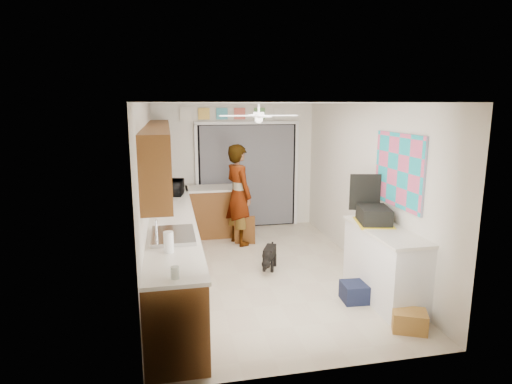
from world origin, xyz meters
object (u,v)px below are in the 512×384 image
soap_bottle (160,200)px  man (239,195)px  navy_crate (357,292)px  microwave (174,188)px  suitcase (374,215)px  paper_towel_roll (169,242)px  dog (270,257)px  cardboard_box (409,321)px

soap_bottle → man: bearing=38.7°
man → navy_crate: bearing=-177.8°
microwave → navy_crate: 3.60m
suitcase → paper_towel_roll: bearing=-153.8°
microwave → dog: size_ratio=0.92×
cardboard_box → man: size_ratio=0.20×
dog → navy_crate: bearing=-32.4°
paper_towel_roll → suitcase: paper_towel_roll is taller
soap_bottle → man: (1.34, 1.08, -0.21)m
paper_towel_roll → dog: (1.49, 1.62, -0.86)m
navy_crate → soap_bottle: bearing=148.1°
soap_bottle → navy_crate: bearing=-31.9°
microwave → paper_towel_roll: (-0.11, -2.98, -0.01)m
soap_bottle → dog: (1.60, -0.24, -0.91)m
microwave → paper_towel_roll: size_ratio=2.03×
paper_towel_roll → navy_crate: bearing=8.0°
navy_crate → dog: size_ratio=0.78×
microwave → dog: (1.38, -1.36, -0.87)m
man → cardboard_box: bearing=-179.1°
navy_crate → dog: bearing=123.4°
soap_bottle → man: man is taller
suitcase → man: (-1.43, 2.31, -0.15)m
man → dog: 1.51m
paper_towel_roll → cardboard_box: paper_towel_roll is taller
soap_bottle → man: 1.73m
paper_towel_roll → man: size_ratio=0.13×
navy_crate → suitcase: bearing=42.2°
cardboard_box → man: bearing=111.7°
microwave → cardboard_box: 4.36m
man → dog: (0.26, -1.31, -0.71)m
microwave → dog: 2.13m
paper_towel_roll → cardboard_box: (2.59, -0.48, -0.94)m
suitcase → dog: size_ratio=1.01×
dog → soap_bottle: bearing=-164.2°
paper_towel_roll → man: man is taller
microwave → paper_towel_roll: bearing=-173.8°
microwave → suitcase: size_ratio=0.92×
man → microwave: bearing=66.6°
suitcase → cardboard_box: bearing=-80.5°
soap_bottle → paper_towel_roll: soap_bottle is taller
navy_crate → paper_towel_roll: bearing=-172.0°
soap_bottle → suitcase: 3.04m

